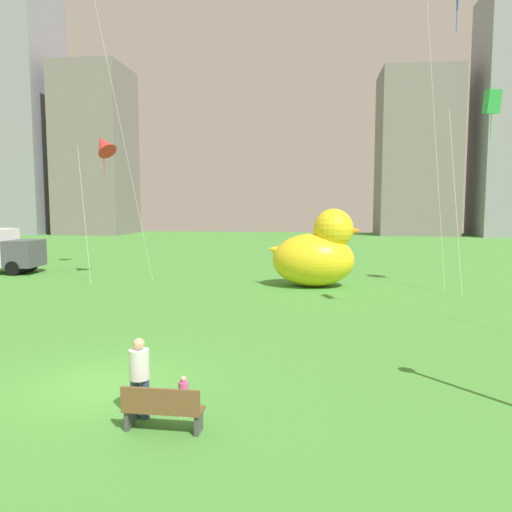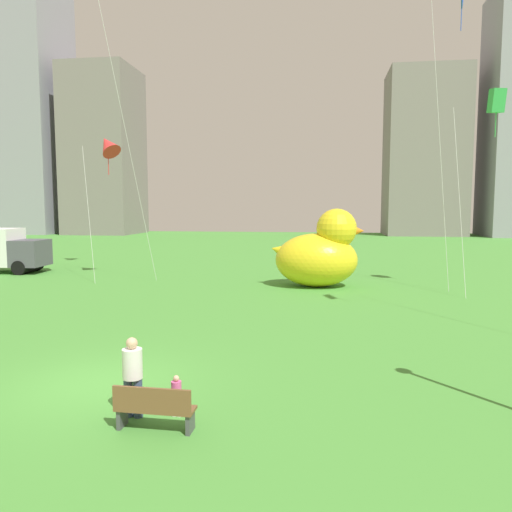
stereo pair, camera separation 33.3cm
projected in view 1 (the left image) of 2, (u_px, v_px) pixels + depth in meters
ground_plane at (101, 385)px, 11.93m from camera, size 140.00×140.00×0.00m
park_bench at (162, 408)px, 9.42m from camera, size 1.56×0.50×0.90m
person_adult at (139, 374)px, 10.01m from camera, size 0.41×0.41×1.66m
person_child at (184, 394)px, 10.09m from camera, size 0.21×0.21×0.86m
giant_inflatable_duck at (317, 253)px, 26.38m from camera, size 5.02×3.22×4.16m
city_skyline at (213, 127)px, 73.89m from camera, size 81.03×12.88×39.68m
kite_green at (492, 103)px, 23.76m from camera, size 1.97×3.08×9.88m
kite_red at (103, 145)px, 28.26m from camera, size 2.64×2.56×8.56m
kite_blue at (455, 14)px, 25.00m from camera, size 1.62×2.02×15.43m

